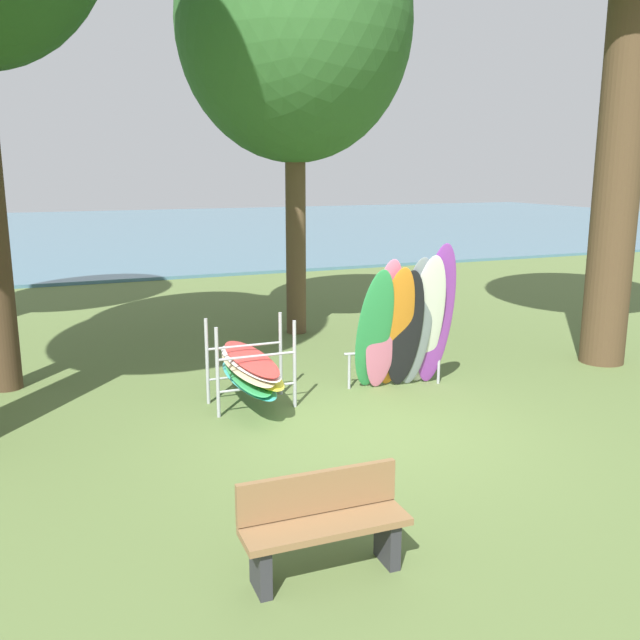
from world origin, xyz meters
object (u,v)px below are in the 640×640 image
(tree_far_right_back, at_px, (294,25))
(park_bench, at_px, (323,522))
(board_storage_rack, at_px, (249,368))
(leaning_board_pile, at_px, (406,326))

(tree_far_right_back, relative_size, park_bench, 6.07)
(tree_far_right_back, bearing_deg, park_bench, -108.85)
(board_storage_rack, distance_m, park_bench, 4.28)
(board_storage_rack, bearing_deg, leaning_board_pile, -6.99)
(park_bench, bearing_deg, board_storage_rack, 81.61)
(leaning_board_pile, height_order, board_storage_rack, leaning_board_pile)
(tree_far_right_back, distance_m, leaning_board_pile, 6.50)
(leaning_board_pile, bearing_deg, tree_far_right_back, 92.17)
(leaning_board_pile, height_order, park_bench, leaning_board_pile)
(tree_far_right_back, xyz_separation_m, board_storage_rack, (-2.18, -3.96, -5.39))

